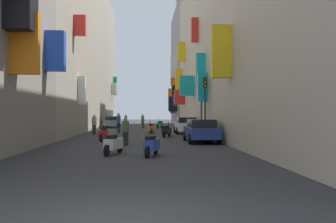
% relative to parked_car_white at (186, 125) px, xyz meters
% --- Properties ---
extents(ground_plane, '(140.00, 140.00, 0.00)m').
position_rel_parked_car_white_xyz_m(ground_plane, '(-3.99, 3.94, -0.76)').
color(ground_plane, '#2D2D30').
extents(building_left_mid_b, '(6.90, 30.21, 19.75)m').
position_rel_parked_car_white_xyz_m(building_left_mid_b, '(-11.99, 6.17, 9.12)').
color(building_left_mid_b, '#9E9384').
rests_on(building_left_mid_b, ground).
extents(building_left_mid_c, '(6.83, 12.67, 19.13)m').
position_rel_parked_car_white_xyz_m(building_left_mid_c, '(-11.99, 27.61, 8.81)').
color(building_left_mid_c, '#9E9384').
rests_on(building_left_mid_c, ground).
extents(building_right_mid_a, '(7.22, 9.39, 15.66)m').
position_rel_parked_car_white_xyz_m(building_right_mid_a, '(3.99, 11.99, 7.07)').
color(building_right_mid_a, '#BCB29E').
rests_on(building_right_mid_a, ground).
extents(building_right_mid_b, '(7.27, 5.82, 18.58)m').
position_rel_parked_car_white_xyz_m(building_right_mid_b, '(3.98, 19.61, 8.50)').
color(building_right_mid_b, gray).
rests_on(building_right_mid_b, ground).
extents(building_right_mid_c, '(6.85, 11.44, 17.86)m').
position_rel_parked_car_white_xyz_m(building_right_mid_c, '(4.00, 28.22, 8.17)').
color(building_right_mid_c, gray).
rests_on(building_right_mid_c, ground).
extents(parked_car_white, '(1.90, 3.95, 1.42)m').
position_rel_parked_car_white_xyz_m(parked_car_white, '(0.00, 0.00, 0.00)').
color(parked_car_white, white).
rests_on(parked_car_white, ground).
extents(parked_car_blue, '(1.86, 4.41, 1.40)m').
position_rel_parked_car_white_xyz_m(parked_car_blue, '(-0.12, -9.58, -0.01)').
color(parked_car_blue, navy).
rests_on(parked_car_blue, ground).
extents(parked_car_grey, '(1.87, 4.41, 1.39)m').
position_rel_parked_car_white_xyz_m(parked_car_grey, '(-7.69, 14.27, -0.02)').
color(parked_car_grey, slate).
rests_on(parked_car_grey, ground).
extents(scooter_orange, '(0.56, 1.88, 1.13)m').
position_rel_parked_car_white_xyz_m(scooter_orange, '(-3.05, 0.44, -0.29)').
color(scooter_orange, orange).
rests_on(scooter_orange, ground).
extents(scooter_blue, '(0.72, 1.81, 1.13)m').
position_rel_parked_car_white_xyz_m(scooter_blue, '(-3.23, -16.68, -0.29)').
color(scooter_blue, '#2D4CAD').
rests_on(scooter_blue, ground).
extents(scooter_red, '(0.52, 1.79, 1.13)m').
position_rel_parked_car_white_xyz_m(scooter_red, '(-6.21, -8.10, -0.29)').
color(scooter_red, red).
rests_on(scooter_red, ground).
extents(scooter_white, '(0.77, 1.92, 1.13)m').
position_rel_parked_car_white_xyz_m(scooter_white, '(-4.86, -15.95, -0.29)').
color(scooter_white, silver).
rests_on(scooter_white, ground).
extents(scooter_black, '(0.79, 1.67, 1.13)m').
position_rel_parked_car_white_xyz_m(scooter_black, '(-1.94, -4.50, -0.29)').
color(scooter_black, black).
rests_on(scooter_black, ground).
extents(scooter_green, '(0.84, 1.89, 1.13)m').
position_rel_parked_car_white_xyz_m(scooter_green, '(-1.85, 11.51, -0.29)').
color(scooter_green, '#287F3D').
rests_on(scooter_green, ground).
extents(pedestrian_crossing, '(0.53, 0.53, 1.80)m').
position_rel_parked_car_white_xyz_m(pedestrian_crossing, '(-5.95, 1.61, 0.15)').
color(pedestrian_crossing, black).
rests_on(pedestrian_crossing, ground).
extents(pedestrian_near_left, '(0.54, 0.54, 1.65)m').
position_rel_parked_car_white_xyz_m(pedestrian_near_left, '(-7.81, -0.61, 0.06)').
color(pedestrian_near_left, '#363636').
rests_on(pedestrian_near_left, ground).
extents(pedestrian_near_right, '(0.43, 0.43, 1.57)m').
position_rel_parked_car_white_xyz_m(pedestrian_near_right, '(-4.58, -11.69, 0.02)').
color(pedestrian_near_right, '#292929').
rests_on(pedestrian_near_right, ground).
extents(pedestrian_mid_street, '(0.54, 0.54, 1.61)m').
position_rel_parked_car_white_xyz_m(pedestrian_mid_street, '(-6.05, 15.54, 0.04)').
color(pedestrian_mid_street, '#3A3A3A').
rests_on(pedestrian_mid_street, ground).
extents(pedestrian_far_away, '(0.52, 0.52, 1.68)m').
position_rel_parked_car_white_xyz_m(pedestrian_far_away, '(-3.87, 12.42, 0.08)').
color(pedestrian_far_away, '#3F3F3F').
rests_on(pedestrian_far_away, ground).
extents(traffic_light_near_corner, '(0.26, 0.34, 4.23)m').
position_rel_parked_car_white_xyz_m(traffic_light_near_corner, '(0.56, -5.31, 2.13)').
color(traffic_light_near_corner, '#2D2D2D').
rests_on(traffic_light_near_corner, ground).
extents(traffic_light_far_corner, '(0.26, 0.34, 4.31)m').
position_rel_parked_car_white_xyz_m(traffic_light_far_corner, '(0.65, -6.38, 2.18)').
color(traffic_light_far_corner, '#2D2D2D').
rests_on(traffic_light_far_corner, ground).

